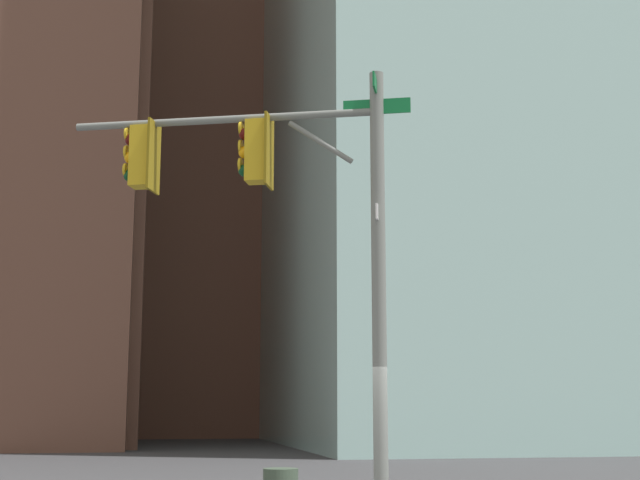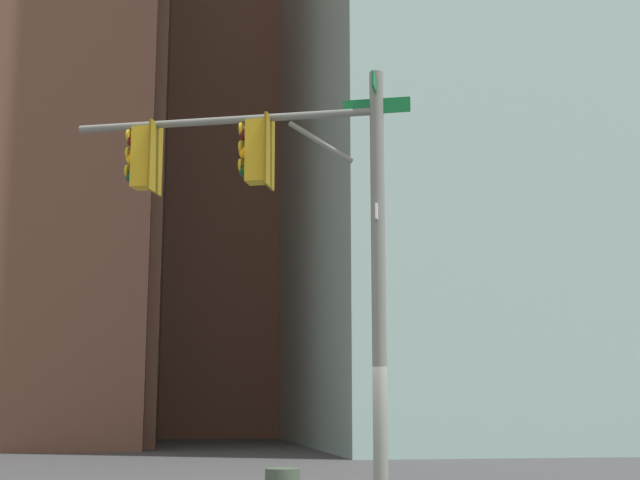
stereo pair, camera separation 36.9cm
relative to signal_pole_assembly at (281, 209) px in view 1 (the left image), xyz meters
The scene contains 2 objects.
signal_pole_assembly is the anchor object (origin of this frame).
building_brick_farside 58.05m from the signal_pole_assembly, ahead, with size 23.35×15.14×54.15m, color brown.
Camera 1 is at (-12.72, 3.48, 1.92)m, focal length 50.80 mm.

